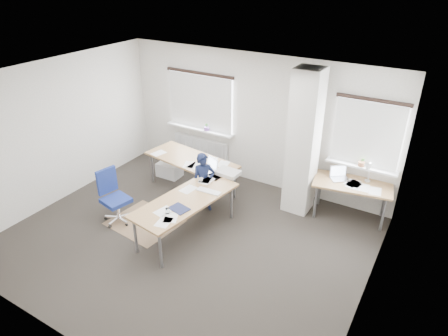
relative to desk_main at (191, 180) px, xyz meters
The scene contains 8 objects.
ground 1.13m from the desk_main, 61.80° to the right, with size 6.00×6.00×0.00m, color black.
room_shell 1.26m from the desk_main, 29.01° to the right, with size 6.04×5.04×2.82m.
floor_mat 1.18m from the desk_main, 124.26° to the right, with size 1.22×1.03×0.01m, color #856648.
white_crate 1.64m from the desk_main, 144.02° to the left, with size 0.52×0.37×0.31m, color white.
desk_main is the anchor object (origin of this frame).
desk_side 3.00m from the desk_main, 27.03° to the left, with size 1.50×0.93×1.22m.
task_chair 1.49m from the desk_main, 136.13° to the right, with size 0.57×0.56×1.03m.
person 0.26m from the desk_main, 43.02° to the left, with size 0.44×0.29×1.20m, color black.
Camera 1 is at (3.48, -4.54, 4.35)m, focal length 32.00 mm.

